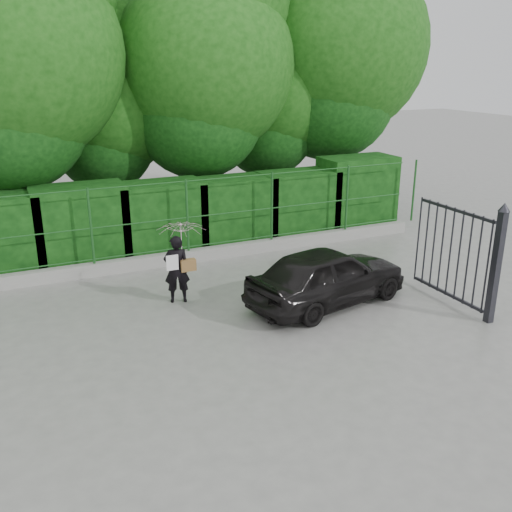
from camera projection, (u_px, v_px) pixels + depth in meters
name	position (u px, v px, depth m)	size (l,w,h in m)	color
ground	(245.00, 341.00, 10.27)	(80.00, 80.00, 0.00)	gray
kerb	(173.00, 258.00, 14.10)	(14.00, 0.25, 0.30)	#9E9E99
fence	(180.00, 216.00, 13.84)	(14.13, 0.06, 1.80)	#1C521E
hedge	(164.00, 217.00, 14.72)	(14.20, 1.20, 2.13)	black
trees	(172.00, 67.00, 15.88)	(17.10, 6.15, 8.08)	black
gate	(477.00, 256.00, 11.05)	(0.22, 2.33, 2.36)	#222228
woman	(181.00, 249.00, 11.68)	(1.00, 1.02, 1.70)	black
car	(328.00, 276.00, 11.67)	(1.44, 3.58, 1.22)	black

